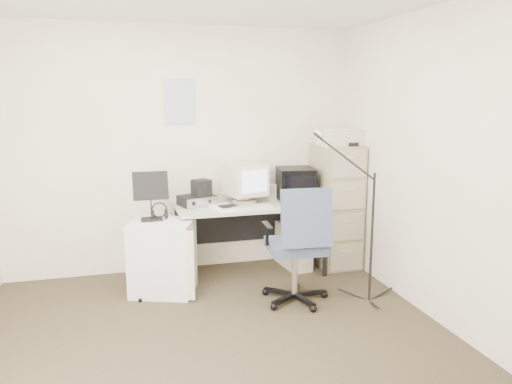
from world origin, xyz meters
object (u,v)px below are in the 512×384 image
object	(u,v)px
filing_cabinet	(335,205)
side_cart	(163,257)
office_chair	(295,244)
desk	(251,238)

from	to	relation	value
filing_cabinet	side_cart	size ratio (longest dim) A/B	1.90
side_cart	office_chair	bearing A→B (deg)	-3.97
side_cart	desk	bearing A→B (deg)	38.48
office_chair	side_cart	xyz separation A→B (m)	(-1.11, 0.50, -0.19)
desk	side_cart	world-z (taller)	desk
filing_cabinet	side_cart	xyz separation A→B (m)	(-1.87, -0.33, -0.31)
filing_cabinet	desk	distance (m)	0.99
desk	side_cart	distance (m)	0.97
office_chair	side_cart	world-z (taller)	office_chair
office_chair	filing_cabinet	bearing A→B (deg)	51.77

